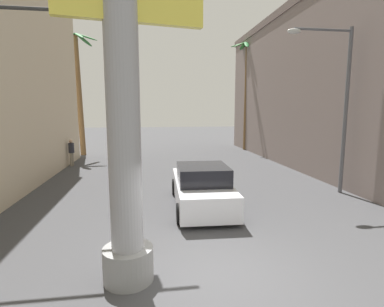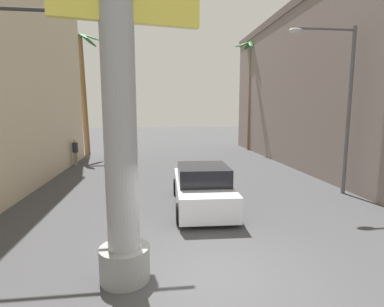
% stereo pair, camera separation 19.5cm
% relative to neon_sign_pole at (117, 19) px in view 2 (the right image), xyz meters
% --- Properties ---
extents(ground_plane, '(91.33, 91.33, 0.00)m').
position_rel_neon_sign_pole_xyz_m(ground_plane, '(1.84, 9.83, -5.12)').
color(ground_plane, '#424244').
extents(building_right, '(7.79, 21.96, 9.88)m').
position_rel_neon_sign_pole_xyz_m(building_right, '(12.67, 12.02, -0.17)').
color(building_right, slate).
rests_on(building_right, ground).
extents(neon_sign_pole, '(3.09, 1.03, 10.44)m').
position_rel_neon_sign_pole_xyz_m(neon_sign_pole, '(0.00, 0.00, 0.00)').
color(neon_sign_pole, '#9E9EA3').
rests_on(neon_sign_pole, ground).
extents(street_lamp, '(2.77, 0.28, 6.71)m').
position_rel_neon_sign_pole_xyz_m(street_lamp, '(8.01, 5.45, -1.00)').
color(street_lamp, '#59595E').
rests_on(street_lamp, ground).
extents(traffic_light_mast, '(5.54, 0.32, 6.21)m').
position_rel_neon_sign_pole_xyz_m(traffic_light_mast, '(-3.13, 2.95, -0.74)').
color(traffic_light_mast, '#333333').
rests_on(traffic_light_mast, ground).
extents(car_lead, '(2.13, 4.75, 1.56)m').
position_rel_neon_sign_pole_xyz_m(car_lead, '(2.31, 4.46, -4.42)').
color(car_lead, black).
rests_on(car_lead, ground).
extents(palm_tree_far_right, '(2.49, 2.49, 9.22)m').
position_rel_neon_sign_pole_xyz_m(palm_tree_far_right, '(8.86, 19.55, 0.76)').
color(palm_tree_far_right, brown).
rests_on(palm_tree_far_right, ground).
extents(palm_tree_far_left, '(3.32, 2.96, 9.16)m').
position_rel_neon_sign_pole_xyz_m(palm_tree_far_left, '(-4.72, 18.24, 0.28)').
color(palm_tree_far_left, brown).
rests_on(palm_tree_far_left, ground).
extents(pedestrian_far_left, '(0.41, 0.41, 1.66)m').
position_rel_neon_sign_pole_xyz_m(pedestrian_far_left, '(-4.31, 13.41, -4.15)').
color(pedestrian_far_left, gray).
rests_on(pedestrian_far_left, ground).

